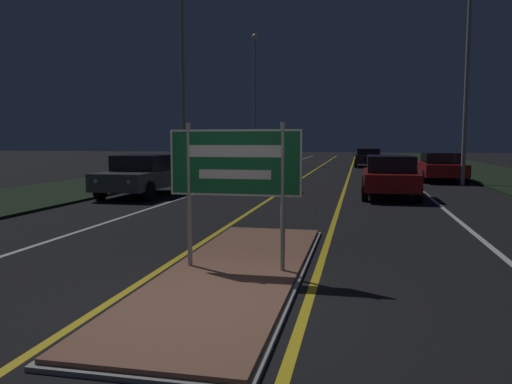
# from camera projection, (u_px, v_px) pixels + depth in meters

# --- Properties ---
(ground_plane) EXTENTS (160.00, 160.00, 0.00)m
(ground_plane) POSITION_uv_depth(u_px,v_px,m) (200.00, 312.00, 5.78)
(ground_plane) COLOR black
(median_island) EXTENTS (2.00, 6.86, 0.10)m
(median_island) POSITION_uv_depth(u_px,v_px,m) (235.00, 272.00, 7.40)
(median_island) COLOR #999993
(median_island) RESTS_ON ground_plane
(verge_left) EXTENTS (5.00, 100.00, 0.08)m
(verge_left) POSITION_uv_depth(u_px,v_px,m) (149.00, 176.00, 27.18)
(verge_left) COLOR black
(verge_left) RESTS_ON ground_plane
(centre_line_yellow_left) EXTENTS (0.12, 70.00, 0.01)m
(centre_line_yellow_left) POSITION_uv_depth(u_px,v_px,m) (310.00, 173.00, 30.36)
(centre_line_yellow_left) COLOR gold
(centre_line_yellow_left) RESTS_ON ground_plane
(centre_line_yellow_right) EXTENTS (0.12, 70.00, 0.01)m
(centre_line_yellow_right) POSITION_uv_depth(u_px,v_px,m) (350.00, 174.00, 29.88)
(centre_line_yellow_right) COLOR gold
(centre_line_yellow_right) RESTS_ON ground_plane
(lane_line_white_left) EXTENTS (0.12, 70.00, 0.01)m
(lane_line_white_left) POSITION_uv_depth(u_px,v_px,m) (261.00, 172.00, 30.97)
(lane_line_white_left) COLOR silver
(lane_line_white_left) RESTS_ON ground_plane
(lane_line_white_right) EXTENTS (0.12, 70.00, 0.01)m
(lane_line_white_right) POSITION_uv_depth(u_px,v_px,m) (402.00, 174.00, 29.27)
(lane_line_white_right) COLOR silver
(lane_line_white_right) RESTS_ON ground_plane
(edge_line_white_left) EXTENTS (0.10, 70.00, 0.01)m
(edge_line_white_left) POSITION_uv_depth(u_px,v_px,m) (215.00, 172.00, 31.58)
(edge_line_white_left) COLOR silver
(edge_line_white_left) RESTS_ON ground_plane
(edge_line_white_right) EXTENTS (0.10, 70.00, 0.01)m
(edge_line_white_right) POSITION_uv_depth(u_px,v_px,m) (456.00, 175.00, 28.66)
(edge_line_white_right) COLOR silver
(edge_line_white_right) RESTS_ON ground_plane
(highway_sign) EXTENTS (1.96, 0.07, 2.14)m
(highway_sign) POSITION_uv_depth(u_px,v_px,m) (235.00, 169.00, 7.23)
(highway_sign) COLOR #9E9E99
(highway_sign) RESTS_ON median_island
(streetlight_left_near) EXTENTS (0.51, 0.51, 9.73)m
(streetlight_left_near) POSITION_uv_depth(u_px,v_px,m) (182.00, 48.00, 22.55)
(streetlight_left_near) COLOR #9E9E99
(streetlight_left_near) RESTS_ON ground_plane
(streetlight_left_far) EXTENTS (0.49, 0.49, 10.51)m
(streetlight_left_far) POSITION_uv_depth(u_px,v_px,m) (255.00, 85.00, 40.37)
(streetlight_left_far) COLOR #9E9E99
(streetlight_left_far) RESTS_ON ground_plane
(streetlight_right_near) EXTENTS (0.45, 0.45, 11.18)m
(streetlight_right_near) POSITION_uv_depth(u_px,v_px,m) (469.00, 34.00, 21.35)
(streetlight_right_near) COLOR #9E9E99
(streetlight_right_near) RESTS_ON ground_plane
(car_receding_0) EXTENTS (1.89, 4.32, 1.46)m
(car_receding_0) POSITION_uv_depth(u_px,v_px,m) (390.00, 176.00, 17.27)
(car_receding_0) COLOR maroon
(car_receding_0) RESTS_ON ground_plane
(car_receding_1) EXTENTS (2.03, 4.79, 1.40)m
(car_receding_1) POSITION_uv_depth(u_px,v_px,m) (441.00, 166.00, 24.26)
(car_receding_1) COLOR maroon
(car_receding_1) RESTS_ON ground_plane
(car_receding_2) EXTENTS (2.00, 4.52, 1.39)m
(car_receding_2) POSITION_uv_depth(u_px,v_px,m) (368.00, 157.00, 37.41)
(car_receding_2) COLOR black
(car_receding_2) RESTS_ON ground_plane
(car_approaching_0) EXTENTS (1.96, 4.44, 1.46)m
(car_approaching_0) POSITION_uv_depth(u_px,v_px,m) (142.00, 175.00, 17.90)
(car_approaching_0) COLOR #4C514C
(car_approaching_0) RESTS_ON ground_plane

